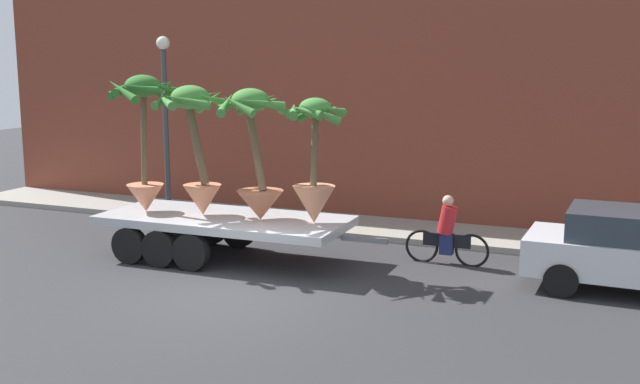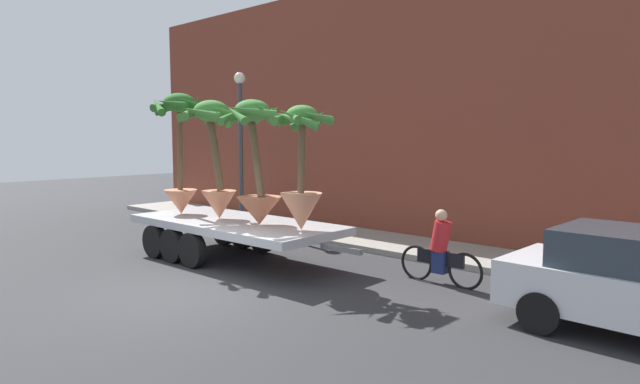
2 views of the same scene
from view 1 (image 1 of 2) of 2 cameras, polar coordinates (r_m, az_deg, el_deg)
ground_plane at (r=14.40m, az=-6.52°, el=-7.73°), size 60.00×60.00×0.00m
sidewalk at (r=19.73m, az=2.15°, el=-2.56°), size 24.00×2.20×0.15m
building_facade at (r=20.87m, az=3.88°, el=8.40°), size 24.00×1.20×7.58m
flatbed_trailer at (r=16.82m, az=-8.01°, el=-2.49°), size 6.51×2.40×0.98m
potted_palm_rear at (r=17.22m, az=-13.18°, el=4.23°), size 1.63×1.61×3.06m
potted_palm_middle at (r=15.60m, az=-0.44°, el=1.89°), size 1.35×1.34×2.62m
potted_palm_front at (r=16.03m, az=-4.88°, el=2.77°), size 1.66×1.64×2.80m
potted_palm_extra at (r=16.67m, az=-9.42°, el=3.71°), size 1.60×1.70×2.84m
cyclist at (r=16.46m, az=9.60°, el=-3.13°), size 1.84×0.34×1.54m
street_lamp at (r=20.90m, az=-11.65°, el=6.69°), size 0.36×0.36×4.83m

